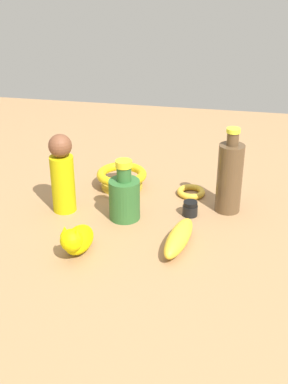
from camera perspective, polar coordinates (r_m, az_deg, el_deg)
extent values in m
plane|color=#936D47|center=(1.30, 0.00, -3.54)|extent=(2.00, 2.00, 0.00)
cylinder|color=#2D5E2A|center=(1.30, -2.20, -0.84)|extent=(0.08, 0.08, 0.11)
cylinder|color=#2D5E2A|center=(1.27, -2.26, 2.05)|extent=(0.04, 0.04, 0.04)
cylinder|color=gold|center=(1.26, -2.28, 3.19)|extent=(0.04, 0.04, 0.02)
ellipsoid|color=gold|center=(1.20, 3.90, -5.13)|extent=(0.07, 0.18, 0.05)
cylinder|color=#BBAE0A|center=(1.34, -9.04, 0.90)|extent=(0.09, 0.09, 0.15)
sphere|color=brown|center=(1.30, -9.37, 5.13)|extent=(0.06, 0.06, 0.06)
ellipsoid|color=#CABC05|center=(1.19, -7.28, -5.30)|extent=(0.07, 0.11, 0.06)
sphere|color=#CABC05|center=(1.14, -8.11, -5.38)|extent=(0.05, 0.05, 0.05)
cone|color=#CABC05|center=(1.13, -7.50, -4.52)|extent=(0.02, 0.02, 0.02)
cone|color=#CABC05|center=(1.14, -8.85, -4.33)|extent=(0.02, 0.02, 0.02)
ellipsoid|color=#CABC05|center=(1.23, -6.50, -4.63)|extent=(0.02, 0.05, 0.02)
torus|color=gold|center=(1.44, 5.29, 0.01)|extent=(0.08, 0.08, 0.02)
cylinder|color=gold|center=(1.48, -2.49, 0.71)|extent=(0.12, 0.12, 0.01)
torus|color=gold|center=(1.47, -2.52, 1.98)|extent=(0.14, 0.14, 0.03)
cylinder|color=brown|center=(1.34, 9.55, 1.50)|extent=(0.07, 0.07, 0.19)
cylinder|color=brown|center=(1.30, 9.91, 5.88)|extent=(0.03, 0.03, 0.03)
cylinder|color=yellow|center=(1.29, 9.99, 6.80)|extent=(0.04, 0.04, 0.01)
cylinder|color=black|center=(1.34, 5.18, -2.05)|extent=(0.04, 0.04, 0.03)
cylinder|color=yellow|center=(1.33, 5.20, -1.60)|extent=(0.03, 0.03, 0.00)
cylinder|color=black|center=(1.33, 5.21, -1.31)|extent=(0.04, 0.04, 0.01)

